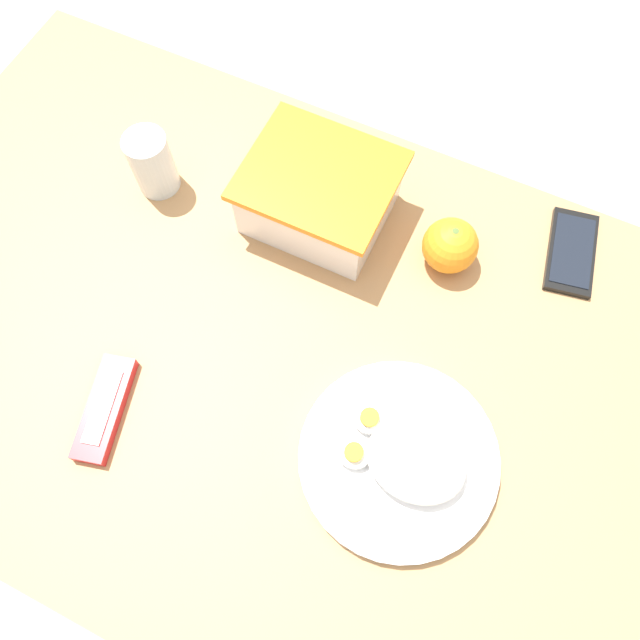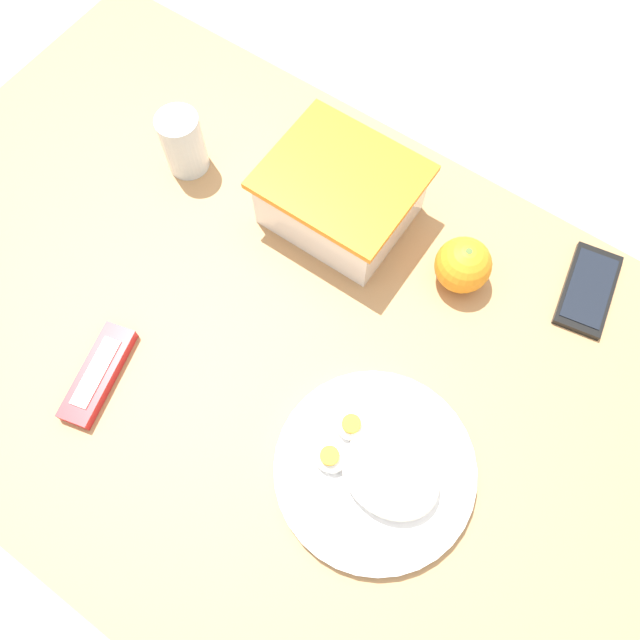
% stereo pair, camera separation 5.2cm
% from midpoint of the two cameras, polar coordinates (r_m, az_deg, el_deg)
% --- Properties ---
extents(ground_plane, '(10.00, 10.00, 0.00)m').
position_cam_midpoint_polar(ground_plane, '(1.53, -2.57, -12.37)').
color(ground_plane, '#B2A899').
extents(table, '(1.30, 0.79, 0.72)m').
position_cam_midpoint_polar(table, '(0.94, -4.11, -5.44)').
color(table, '#AD7F51').
rests_on(table, ground_plane).
extents(food_container, '(0.20, 0.18, 0.10)m').
position_cam_midpoint_polar(food_container, '(0.90, -1.74, 11.07)').
color(food_container, white).
rests_on(food_container, table).
extents(orange_fruit, '(0.08, 0.08, 0.08)m').
position_cam_midpoint_polar(orange_fruit, '(0.87, 10.15, 6.59)').
color(orange_fruit, orange).
rests_on(orange_fruit, table).
extents(rice_plate, '(0.25, 0.25, 0.05)m').
position_cam_midpoint_polar(rice_plate, '(0.78, 5.53, -12.60)').
color(rice_plate, white).
rests_on(rice_plate, table).
extents(candy_bar, '(0.08, 0.14, 0.02)m').
position_cam_midpoint_polar(candy_bar, '(0.86, -20.75, -7.72)').
color(candy_bar, red).
rests_on(candy_bar, table).
extents(cell_phone, '(0.09, 0.14, 0.01)m').
position_cam_midpoint_polar(cell_phone, '(0.95, 20.57, 5.74)').
color(cell_phone, black).
rests_on(cell_phone, table).
extents(drinking_glass, '(0.06, 0.06, 0.10)m').
position_cam_midpoint_polar(drinking_glass, '(0.96, -16.65, 13.49)').
color(drinking_glass, silver).
rests_on(drinking_glass, table).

